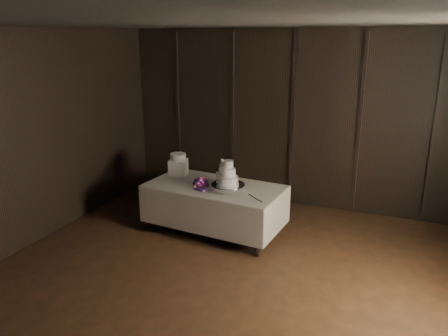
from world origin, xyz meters
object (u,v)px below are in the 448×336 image
bouquet (200,183)px  small_cake (178,157)px  display_table (215,207)px  cake_stand (228,187)px  box_pedestal (178,167)px  wedding_cake (226,175)px

bouquet → small_cake: bearing=145.6°
display_table → cake_stand: (0.25, -0.10, 0.39)m
display_table → cake_stand: bearing=-17.4°
box_pedestal → bouquet: bearing=-34.4°
cake_stand → bouquet: 0.42m
box_pedestal → small_cake: (0.00, 0.00, 0.17)m
display_table → wedding_cake: bearing=-22.6°
wedding_cake → box_pedestal: wedding_cake is taller
bouquet → box_pedestal: size_ratio=1.47×
display_table → bouquet: (-0.16, -0.14, 0.40)m
box_pedestal → small_cake: bearing=0.0°
box_pedestal → small_cake: 0.17m
wedding_cake → small_cake: (-0.97, 0.38, 0.07)m
small_cake → bouquet: bearing=-34.4°
bouquet → small_cake: small_cake is taller
display_table → box_pedestal: 0.91m
display_table → wedding_cake: size_ratio=5.90×
bouquet → small_cake: 0.74m
cake_stand → box_pedestal: bearing=160.0°
display_table → cake_stand: size_ratio=4.27×
display_table → wedding_cake: 0.63m
box_pedestal → cake_stand: bearing=-20.0°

